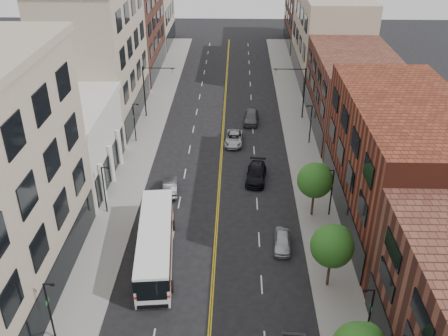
# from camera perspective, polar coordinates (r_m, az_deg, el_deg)

# --- Properties ---
(sidewalk_left) EXTENTS (4.00, 110.00, 0.15)m
(sidewalk_left) POSITION_cam_1_polar(r_m,az_deg,el_deg) (60.18, -9.91, 0.93)
(sidewalk_left) COLOR gray
(sidewalk_left) RESTS_ON ground
(sidewalk_right) EXTENTS (4.00, 110.00, 0.15)m
(sidewalk_right) POSITION_cam_1_polar(r_m,az_deg,el_deg) (59.60, 9.30, 0.69)
(sidewalk_right) COLOR gray
(sidewalk_right) RESTS_ON ground
(bldg_l_white) EXTENTS (10.00, 14.00, 8.00)m
(bldg_l_white) POSITION_cam_1_polar(r_m,az_deg,el_deg) (56.84, -17.91, 2.57)
(bldg_l_white) COLOR silver
(bldg_l_white) RESTS_ON ground
(bldg_l_far_a) EXTENTS (10.00, 20.00, 18.00)m
(bldg_l_far_a) POSITION_cam_1_polar(r_m,az_deg,el_deg) (70.23, -14.36, 12.50)
(bldg_l_far_a) COLOR tan
(bldg_l_far_a) RESTS_ON ground
(bldg_l_far_b) EXTENTS (10.00, 20.00, 15.00)m
(bldg_l_far_b) POSITION_cam_1_polar(r_m,az_deg,el_deg) (89.38, -11.02, 15.34)
(bldg_l_far_b) COLOR #592D23
(bldg_l_far_b) RESTS_ON ground
(bldg_r_mid) EXTENTS (10.00, 22.00, 12.00)m
(bldg_r_mid) POSITION_cam_1_polar(r_m,az_deg,el_deg) (48.96, 19.49, 0.50)
(bldg_r_mid) COLOR #582317
(bldg_r_mid) RESTS_ON ground
(bldg_r_far_a) EXTENTS (10.00, 20.00, 10.00)m
(bldg_r_far_a) POSITION_cam_1_polar(r_m,az_deg,el_deg) (67.84, 14.58, 8.31)
(bldg_r_far_a) COLOR #592D23
(bldg_r_far_a) RESTS_ON ground
(bldg_r_far_b) EXTENTS (10.00, 22.00, 14.00)m
(bldg_r_far_b) POSITION_cam_1_polar(r_m,az_deg,el_deg) (86.92, 11.98, 14.52)
(bldg_r_far_b) COLOR tan
(bldg_r_far_b) RESTS_ON ground
(bldg_r_far_c) EXTENTS (10.00, 18.00, 11.00)m
(bldg_r_far_c) POSITION_cam_1_polar(r_m,az_deg,el_deg) (106.48, 10.15, 16.50)
(bldg_r_far_c) COLOR #592D23
(bldg_r_far_c) RESTS_ON ground
(tree_r_2) EXTENTS (3.40, 3.40, 5.59)m
(tree_r_2) POSITION_cam_1_polar(r_m,az_deg,el_deg) (39.95, 12.37, -8.56)
(tree_r_2) COLOR black
(tree_r_2) RESTS_ON sidewalk_right
(tree_r_3) EXTENTS (3.40, 3.40, 5.59)m
(tree_r_3) POSITION_cam_1_polar(r_m,az_deg,el_deg) (48.12, 10.45, -1.27)
(tree_r_3) COLOR black
(tree_r_3) RESTS_ON sidewalk_right
(lamp_l_1) EXTENTS (0.81, 0.55, 5.05)m
(lamp_l_1) POSITION_cam_1_polar(r_m,az_deg,el_deg) (37.63, -19.32, -14.87)
(lamp_l_1) COLOR black
(lamp_l_1) RESTS_ON sidewalk_left
(lamp_l_2) EXTENTS (0.81, 0.55, 5.05)m
(lamp_l_2) POSITION_cam_1_polar(r_m,az_deg,el_deg) (49.70, -13.51, -2.13)
(lamp_l_2) COLOR black
(lamp_l_2) RESTS_ON sidewalk_left
(lamp_l_3) EXTENTS (0.81, 0.55, 5.05)m
(lamp_l_3) POSITION_cam_1_polar(r_m,az_deg,el_deg) (63.52, -10.18, 5.38)
(lamp_l_3) COLOR black
(lamp_l_3) RESTS_ON sidewalk_left
(lamp_r_1) EXTENTS (0.81, 0.55, 5.05)m
(lamp_r_1) POSITION_cam_1_polar(r_m,az_deg,el_deg) (36.60, 16.26, -15.76)
(lamp_r_1) COLOR black
(lamp_r_1) RESTS_ON sidewalk_right
(lamp_r_2) EXTENTS (0.81, 0.55, 5.05)m
(lamp_r_2) POSITION_cam_1_polar(r_m,az_deg,el_deg) (48.92, 12.15, -2.50)
(lamp_r_2) COLOR black
(lamp_r_2) RESTS_ON sidewalk_right
(lamp_r_3) EXTENTS (0.81, 0.55, 5.05)m
(lamp_r_3) POSITION_cam_1_polar(r_m,az_deg,el_deg) (62.91, 9.85, 5.17)
(lamp_r_3) COLOR black
(lamp_r_3) RESTS_ON sidewalk_right
(signal_mast_left) EXTENTS (4.49, 0.18, 7.20)m
(signal_mast_left) POSITION_cam_1_polar(r_m,az_deg,el_deg) (70.08, -8.55, 9.29)
(signal_mast_left) COLOR black
(signal_mast_left) RESTS_ON sidewalk_left
(signal_mast_right) EXTENTS (4.49, 0.18, 7.20)m
(signal_mast_right) POSITION_cam_1_polar(r_m,az_deg,el_deg) (69.56, 8.58, 9.14)
(signal_mast_right) COLOR black
(signal_mast_right) RESTS_ON sidewalk_right
(city_bus) EXTENTS (3.97, 12.70, 3.21)m
(city_bus) POSITION_cam_1_polar(r_m,az_deg,el_deg) (43.46, -7.84, -8.33)
(city_bus) COLOR white
(city_bus) RESTS_ON ground
(car_parked_far) EXTENTS (1.81, 3.93, 1.31)m
(car_parked_far) POSITION_cam_1_polar(r_m,az_deg,el_deg) (45.38, 6.69, -8.32)
(car_parked_far) COLOR #A8ABB0
(car_parked_far) RESTS_ON ground
(car_lane_behind) EXTENTS (1.96, 4.33, 1.38)m
(car_lane_behind) POSITION_cam_1_polar(r_m,az_deg,el_deg) (53.10, -6.19, -2.12)
(car_lane_behind) COLOR #424246
(car_lane_behind) RESTS_ON ground
(car_lane_a) EXTENTS (2.65, 5.37, 1.50)m
(car_lane_a) POSITION_cam_1_polar(r_m,az_deg,el_deg) (55.12, 3.70, -0.66)
(car_lane_a) COLOR black
(car_lane_a) RESTS_ON ground
(car_lane_b) EXTENTS (2.48, 4.93, 1.34)m
(car_lane_b) POSITION_cam_1_polar(r_m,az_deg,el_deg) (63.12, 1.15, 3.40)
(car_lane_b) COLOR #AAADB2
(car_lane_b) RESTS_ON ground
(car_lane_c) EXTENTS (2.32, 4.93, 1.63)m
(car_lane_c) POSITION_cam_1_polar(r_m,az_deg,el_deg) (69.03, 3.13, 5.84)
(car_lane_c) COLOR #4F4E54
(car_lane_c) RESTS_ON ground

